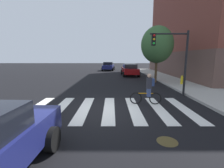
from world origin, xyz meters
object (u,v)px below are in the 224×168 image
cyclist (149,89)px  manhole_cover (168,142)px  street_tree_near (158,45)px  sedan_far (109,66)px  traffic_light_near (174,52)px  sedan_mid (130,70)px  fire_hydrant (183,80)px

cyclist → manhole_cover: bearing=-93.9°
street_tree_near → manhole_cover: bearing=-103.6°
street_tree_near → sedan_far: bearing=109.3°
cyclist → traffic_light_near: traffic_light_near is taller
sedan_mid → cyclist: (-0.51, -13.43, 0.00)m
traffic_light_near → street_tree_near: street_tree_near is taller
sedan_mid → street_tree_near: 6.87m
sedan_mid → street_tree_near: bearing=-71.4°
manhole_cover → sedan_mid: size_ratio=0.13×
traffic_light_near → fire_hydrant: 4.93m
manhole_cover → cyclist: size_ratio=0.37×
sedan_far → fire_hydrant: size_ratio=6.23×
street_tree_near → traffic_light_near: bearing=-95.0°
cyclist → fire_hydrant: cyclist is taller
traffic_light_near → sedan_mid: bearing=97.4°
sedan_mid → cyclist: bearing=-92.2°
manhole_cover → sedan_far: size_ratio=0.13×
sedan_mid → traffic_light_near: bearing=-82.6°
street_tree_near → fire_hydrant: bearing=-45.9°
manhole_cover → traffic_light_near: (2.27, 5.78, 2.86)m
fire_hydrant → sedan_far: bearing=112.8°
fire_hydrant → street_tree_near: 4.17m
traffic_light_near → street_tree_near: size_ratio=0.75×
traffic_light_near → cyclist: bearing=-135.7°
manhole_cover → street_tree_near: street_tree_near is taller
sedan_far → fire_hydrant: sedan_far is taller
fire_hydrant → cyclist: bearing=-127.6°
sedan_mid → sedan_far: sedan_mid is taller
manhole_cover → cyclist: cyclist is taller
traffic_light_near → street_tree_near: 5.67m
traffic_light_near → fire_hydrant: (2.33, 3.67, -2.33)m
sedan_far → traffic_light_near: traffic_light_near is taller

